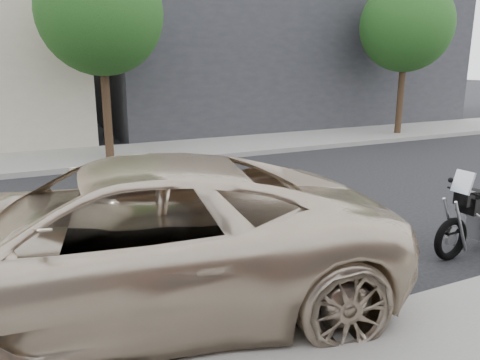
# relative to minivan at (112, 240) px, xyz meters

# --- Properties ---
(ground) EXTENTS (120.00, 120.00, 0.00)m
(ground) POSITION_rel_minivan_xyz_m (-3.50, -2.60, -0.89)
(ground) COLOR black
(ground) RESTS_ON ground
(far_sidewalk) EXTENTS (44.00, 3.00, 0.15)m
(far_sidewalk) POSITION_rel_minivan_xyz_m (-3.50, -9.10, -0.82)
(far_sidewalk) COLOR gray
(far_sidewalk) RESTS_ON ground
(far_building_dark) EXTENTS (16.00, 11.00, 7.00)m
(far_building_dark) POSITION_rel_minivan_xyz_m (-10.50, -16.10, 2.61)
(far_building_dark) COLOR #2B2B30
(far_building_dark) RESTS_ON ground
(street_tree_left) EXTENTS (3.40, 3.40, 5.70)m
(street_tree_left) POSITION_rel_minivan_xyz_m (-12.50, -8.60, 3.24)
(street_tree_left) COLOR #3C2A1B
(street_tree_left) RESTS_ON far_sidewalk
(street_tree_mid) EXTENTS (3.40, 3.40, 5.70)m
(street_tree_mid) POSITION_rel_minivan_xyz_m (-1.50, -8.60, 3.24)
(street_tree_mid) COLOR #3C2A1B
(street_tree_mid) RESTS_ON far_sidewalk
(minivan) EXTENTS (6.90, 4.20, 1.79)m
(minivan) POSITION_rel_minivan_xyz_m (0.00, 0.00, 0.00)
(minivan) COLOR beige
(minivan) RESTS_ON ground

